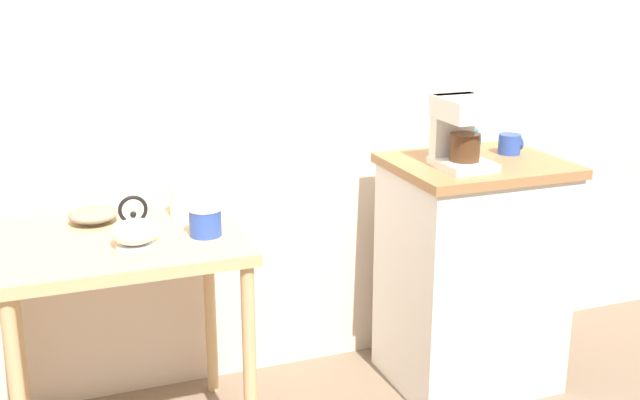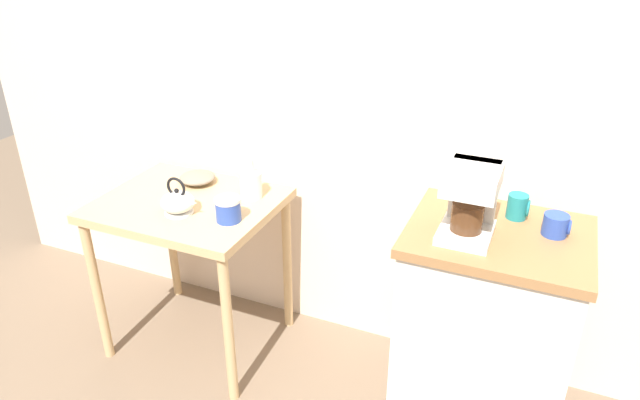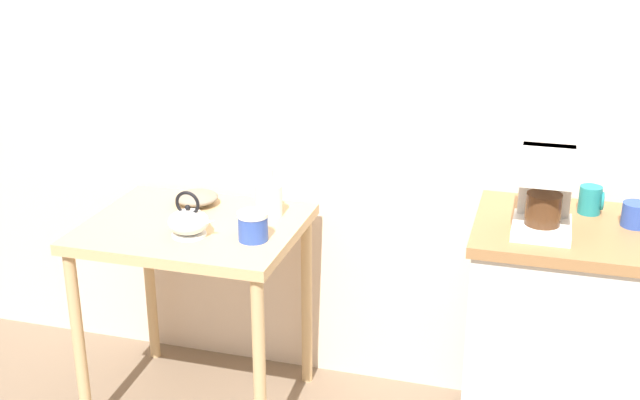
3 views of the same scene
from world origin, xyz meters
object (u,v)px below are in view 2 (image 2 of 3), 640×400
bowl_stoneware (197,178)px  mug_blue (556,225)px  glass_carafe_vase (251,184)px  canister_enamel (228,209)px  teakettle (178,202)px  mug_dark_teal (518,207)px  coffee_maker (471,197)px

bowl_stoneware → mug_blue: mug_blue is taller
glass_carafe_vase → canister_enamel: bearing=-84.5°
teakettle → mug_dark_teal: (1.34, 0.26, 0.13)m
mug_dark_teal → mug_blue: mug_dark_teal is taller
bowl_stoneware → glass_carafe_vase: bearing=-5.4°
glass_carafe_vase → coffee_maker: 1.02m
bowl_stoneware → canister_enamel: (0.33, -0.26, 0.02)m
coffee_maker → glass_carafe_vase: bearing=169.0°
teakettle → glass_carafe_vase: size_ratio=0.96×
canister_enamel → mug_blue: mug_blue is taller
teakettle → glass_carafe_vase: (0.21, 0.26, 0.01)m
glass_carafe_vase → mug_blue: mug_blue is taller
mug_dark_teal → mug_blue: 0.16m
glass_carafe_vase → canister_enamel: size_ratio=1.70×
bowl_stoneware → glass_carafe_vase: (0.31, -0.03, 0.04)m
coffee_maker → mug_dark_teal: size_ratio=2.78×
glass_carafe_vase → canister_enamel: 0.23m
teakettle → coffee_maker: size_ratio=0.68×
mug_dark_teal → bowl_stoneware: bearing=178.7°
canister_enamel → coffee_maker: size_ratio=0.42×
bowl_stoneware → teakettle: 0.31m
glass_carafe_vase → coffee_maker: size_ratio=0.71×
teakettle → canister_enamel: size_ratio=1.62×
glass_carafe_vase → mug_blue: 1.28m
teakettle → glass_carafe_vase: 0.33m
teakettle → coffee_maker: (1.19, 0.07, 0.22)m
canister_enamel → bowl_stoneware: bearing=141.6°
bowl_stoneware → canister_enamel: canister_enamel is taller
mug_dark_teal → coffee_maker: bearing=-128.5°
glass_carafe_vase → mug_blue: bearing=-3.8°
coffee_maker → mug_dark_teal: bearing=51.5°
canister_enamel → mug_dark_teal: size_ratio=1.16×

